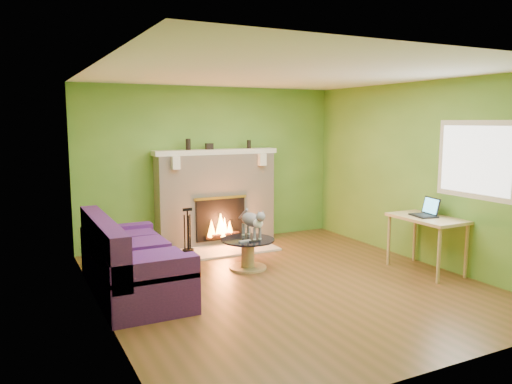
# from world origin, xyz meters

# --- Properties ---
(floor) EXTENTS (5.00, 5.00, 0.00)m
(floor) POSITION_xyz_m (0.00, 0.00, 0.00)
(floor) COLOR brown
(floor) RESTS_ON ground
(ceiling) EXTENTS (5.00, 5.00, 0.00)m
(ceiling) POSITION_xyz_m (0.00, 0.00, 2.60)
(ceiling) COLOR white
(ceiling) RESTS_ON wall_back
(wall_back) EXTENTS (5.00, 0.00, 5.00)m
(wall_back) POSITION_xyz_m (0.00, 2.50, 1.30)
(wall_back) COLOR #4D7E29
(wall_back) RESTS_ON floor
(wall_front) EXTENTS (5.00, 0.00, 5.00)m
(wall_front) POSITION_xyz_m (0.00, -2.50, 1.30)
(wall_front) COLOR #4D7E29
(wall_front) RESTS_ON floor
(wall_left) EXTENTS (0.00, 5.00, 5.00)m
(wall_left) POSITION_xyz_m (-2.25, 0.00, 1.30)
(wall_left) COLOR #4D7E29
(wall_left) RESTS_ON floor
(wall_right) EXTENTS (0.00, 5.00, 5.00)m
(wall_right) POSITION_xyz_m (2.25, 0.00, 1.30)
(wall_right) COLOR #4D7E29
(wall_right) RESTS_ON floor
(window_frame) EXTENTS (0.00, 1.20, 1.20)m
(window_frame) POSITION_xyz_m (2.24, -0.90, 1.55)
(window_frame) COLOR silver
(window_frame) RESTS_ON wall_right
(window_pane) EXTENTS (0.00, 1.06, 1.06)m
(window_pane) POSITION_xyz_m (2.23, -0.90, 1.55)
(window_pane) COLOR white
(window_pane) RESTS_ON wall_right
(fireplace) EXTENTS (2.10, 0.46, 1.58)m
(fireplace) POSITION_xyz_m (0.00, 2.32, 0.77)
(fireplace) COLOR beige
(fireplace) RESTS_ON floor
(hearth) EXTENTS (1.50, 0.75, 0.03)m
(hearth) POSITION_xyz_m (0.00, 1.80, 0.01)
(hearth) COLOR beige
(hearth) RESTS_ON floor
(mantel) EXTENTS (2.10, 0.28, 0.08)m
(mantel) POSITION_xyz_m (0.00, 2.30, 1.54)
(mantel) COLOR silver
(mantel) RESTS_ON fireplace
(sofa) EXTENTS (0.93, 2.06, 0.92)m
(sofa) POSITION_xyz_m (-1.86, 0.53, 0.36)
(sofa) COLOR #3E185C
(sofa) RESTS_ON floor
(coffee_table) EXTENTS (0.74, 0.74, 0.42)m
(coffee_table) POSITION_xyz_m (-0.16, 0.78, 0.24)
(coffee_table) COLOR tan
(coffee_table) RESTS_ON floor
(desk) EXTENTS (0.59, 1.02, 0.76)m
(desk) POSITION_xyz_m (1.95, -0.42, 0.66)
(desk) COLOR tan
(desk) RESTS_ON floor
(cat) EXTENTS (0.27, 0.68, 0.42)m
(cat) POSITION_xyz_m (-0.08, 0.83, 0.63)
(cat) COLOR slate
(cat) RESTS_ON coffee_table
(remote_silver) EXTENTS (0.17, 0.06, 0.02)m
(remote_silver) POSITION_xyz_m (-0.26, 0.66, 0.43)
(remote_silver) COLOR #969698
(remote_silver) RESTS_ON coffee_table
(remote_black) EXTENTS (0.16, 0.06, 0.02)m
(remote_black) POSITION_xyz_m (-0.14, 0.60, 0.43)
(remote_black) COLOR black
(remote_black) RESTS_ON coffee_table
(laptop) EXTENTS (0.36, 0.39, 0.26)m
(laptop) POSITION_xyz_m (1.93, -0.37, 0.88)
(laptop) COLOR black
(laptop) RESTS_ON desk
(fire_tools) EXTENTS (0.18, 0.18, 0.68)m
(fire_tools) POSITION_xyz_m (-0.63, 1.95, 0.37)
(fire_tools) COLOR black
(fire_tools) RESTS_ON hearth
(mantel_vase_left) EXTENTS (0.08, 0.08, 0.18)m
(mantel_vase_left) POSITION_xyz_m (-0.47, 2.33, 1.67)
(mantel_vase_left) COLOR black
(mantel_vase_left) RESTS_ON mantel
(mantel_vase_right) EXTENTS (0.07, 0.07, 0.14)m
(mantel_vase_right) POSITION_xyz_m (0.61, 2.33, 1.65)
(mantel_vase_right) COLOR black
(mantel_vase_right) RESTS_ON mantel
(mantel_box) EXTENTS (0.12, 0.08, 0.10)m
(mantel_box) POSITION_xyz_m (-0.11, 2.33, 1.63)
(mantel_box) COLOR black
(mantel_box) RESTS_ON mantel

